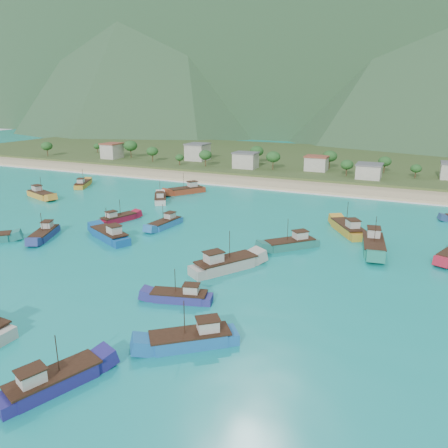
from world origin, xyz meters
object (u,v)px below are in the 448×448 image
at_px(boat_1, 225,265).
at_px(boat_23, 180,297).
at_px(boat_15, 165,224).
at_px(boat_16, 373,245).
at_px(boat_28, 192,339).
at_px(boat_18, 291,244).
at_px(boat_9, 45,234).
at_px(boat_12, 41,195).
at_px(boat_0, 186,191).
at_px(boat_7, 160,199).
at_px(boat_2, 118,219).
at_px(boat_17, 53,382).
at_px(boat_21, 348,229).
at_px(boat_22, 83,184).
at_px(boat_24, 110,236).

height_order(boat_1, boat_23, boat_1).
relative_size(boat_15, boat_16, 0.77).
relative_size(boat_16, boat_28, 1.24).
xyz_separation_m(boat_18, boat_23, (-8.85, -30.17, -0.20)).
xyz_separation_m(boat_9, boat_15, (19.97, 18.00, -0.04)).
distance_m(boat_12, boat_18, 83.16).
bearing_deg(boat_0, boat_1, 158.55).
relative_size(boat_9, boat_28, 1.00).
xyz_separation_m(boat_9, boat_28, (50.06, -24.78, 0.08)).
bearing_deg(boat_7, boat_15, -87.15).
bearing_deg(boat_2, boat_1, -7.92).
distance_m(boat_17, boat_18, 55.02).
bearing_deg(boat_18, boat_1, 109.63).
xyz_separation_m(boat_9, boat_18, (51.48, 15.53, 0.09)).
height_order(boat_9, boat_16, boat_16).
height_order(boat_0, boat_18, boat_0).
bearing_deg(boat_12, boat_28, 75.30).
distance_m(boat_2, boat_12, 39.44).
distance_m(boat_15, boat_18, 31.60).
distance_m(boat_0, boat_21, 57.62).
relative_size(boat_0, boat_22, 1.09).
bearing_deg(boat_16, boat_28, 60.88).
bearing_deg(boat_24, boat_7, 40.49).
relative_size(boat_0, boat_18, 1.14).
relative_size(boat_23, boat_28, 0.91).
xyz_separation_m(boat_22, boat_28, (80.40, -71.39, 0.07)).
height_order(boat_16, boat_24, boat_16).
bearing_deg(boat_28, boat_9, 25.39).
relative_size(boat_9, boat_12, 0.89).
xyz_separation_m(boat_0, boat_23, (35.69, -66.58, -0.26)).
xyz_separation_m(boat_2, boat_28, (43.04, -41.59, 0.15)).
relative_size(boat_2, boat_24, 0.82).
distance_m(boat_21, boat_23, 48.78).
xyz_separation_m(boat_12, boat_16, (97.75, -7.32, 0.15)).
relative_size(boat_15, boat_21, 0.83).
height_order(boat_9, boat_12, boat_12).
xyz_separation_m(boat_15, boat_17, (20.41, -56.36, 0.09)).
distance_m(boat_17, boat_24, 50.40).
distance_m(boat_18, boat_23, 31.45).
height_order(boat_2, boat_12, boat_12).
distance_m(boat_22, boat_23, 95.27).
bearing_deg(boat_22, boat_21, -35.31).
bearing_deg(boat_23, boat_7, 19.57).
bearing_deg(boat_2, boat_12, -179.65).
distance_m(boat_0, boat_2, 35.13).
xyz_separation_m(boat_15, boat_23, (22.65, -32.65, -0.08)).
distance_m(boat_2, boat_15, 13.02).
xyz_separation_m(boat_7, boat_28, (44.83, -64.01, 0.06)).
bearing_deg(boat_23, boat_24, 40.71).
xyz_separation_m(boat_1, boat_9, (-43.86, 0.70, -0.25)).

